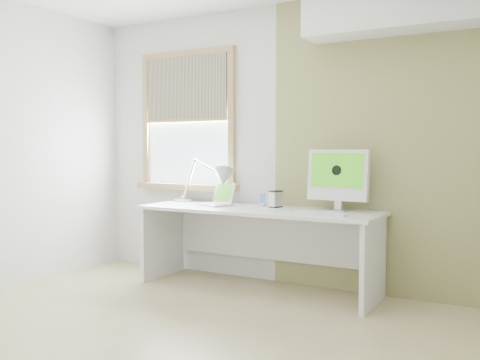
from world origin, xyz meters
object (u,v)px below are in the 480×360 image
Objects in this scene: external_drive at (276,199)px; desk_lamp at (216,180)px; desk at (260,229)px; laptop at (219,200)px; imac at (338,177)px.

desk_lamp is at bearing -179.17° from external_drive.
external_drive is (0.11, 0.10, 0.27)m from desk.
imac is (1.13, 0.10, 0.24)m from laptop.
external_drive is (0.63, 0.01, -0.15)m from desk_lamp.
external_drive is at bearing 9.02° from laptop.
desk is at bearing -1.08° from laptop.
external_drive is (0.55, 0.09, 0.02)m from laptop.
desk_lamp is at bearing 170.67° from desk.
laptop is (-0.44, 0.01, 0.25)m from desk.
imac reaches higher than laptop.
desk_lamp is at bearing 136.82° from laptop.
desk_lamp is 1.22m from imac.
laptop reaches higher than desk.
laptop reaches higher than external_drive.
external_drive is 0.62m from imac.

